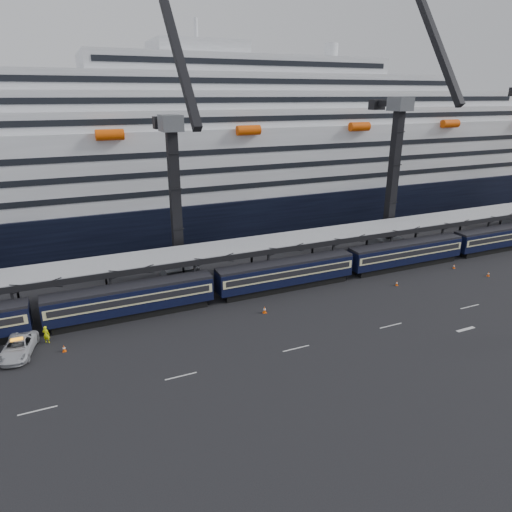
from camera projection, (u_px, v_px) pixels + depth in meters
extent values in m
plane|color=black|center=(382.00, 308.00, 55.14)|extent=(260.00, 260.00, 0.00)
cube|color=beige|center=(38.00, 411.00, 37.26)|extent=(3.00, 0.15, 0.02)
cube|color=beige|center=(181.00, 376.00, 41.82)|extent=(3.00, 0.15, 0.02)
cube|color=beige|center=(296.00, 348.00, 46.37)|extent=(3.00, 0.15, 0.02)
cube|color=beige|center=(391.00, 326.00, 50.92)|extent=(3.00, 0.15, 0.02)
cube|color=beige|center=(470.00, 307.00, 55.48)|extent=(3.00, 0.15, 0.02)
cube|color=beige|center=(466.00, 329.00, 50.13)|extent=(2.50, 0.40, 0.02)
cube|color=black|center=(133.00, 313.00, 52.98)|extent=(17.48, 2.40, 0.90)
cube|color=black|center=(131.00, 299.00, 52.38)|extent=(19.00, 2.80, 2.70)
cube|color=beige|center=(131.00, 296.00, 52.28)|extent=(18.62, 2.92, 1.05)
cube|color=black|center=(131.00, 296.00, 52.26)|extent=(17.86, 2.98, 0.70)
cube|color=black|center=(130.00, 287.00, 51.87)|extent=(19.00, 2.50, 0.35)
cube|color=black|center=(286.00, 285.00, 60.57)|extent=(17.48, 2.40, 0.90)
cube|color=black|center=(286.00, 273.00, 59.97)|extent=(19.00, 2.80, 2.70)
cube|color=beige|center=(286.00, 271.00, 59.87)|extent=(18.62, 2.92, 1.05)
cube|color=black|center=(286.00, 270.00, 59.85)|extent=(17.86, 2.98, 0.70)
cube|color=black|center=(286.00, 262.00, 59.46)|extent=(19.00, 2.50, 0.35)
cube|color=black|center=(405.00, 264.00, 68.16)|extent=(17.48, 2.40, 0.90)
cube|color=black|center=(406.00, 253.00, 67.56)|extent=(19.00, 2.80, 2.70)
cube|color=beige|center=(406.00, 251.00, 67.46)|extent=(18.62, 2.92, 1.05)
cube|color=black|center=(406.00, 250.00, 67.44)|extent=(17.86, 2.98, 0.70)
cube|color=black|center=(407.00, 243.00, 67.05)|extent=(19.00, 2.50, 0.35)
cube|color=black|center=(500.00, 247.00, 75.75)|extent=(17.48, 2.40, 0.90)
cube|color=black|center=(502.00, 237.00, 75.15)|extent=(19.00, 2.80, 2.70)
cube|color=beige|center=(502.00, 235.00, 75.05)|extent=(18.62, 2.92, 1.05)
cube|color=black|center=(502.00, 234.00, 75.03)|extent=(17.86, 2.98, 0.70)
cube|color=black|center=(503.00, 228.00, 74.64)|extent=(19.00, 2.50, 0.35)
cube|color=gray|center=(323.00, 235.00, 65.39)|extent=(130.00, 6.00, 0.25)
cube|color=black|center=(335.00, 242.00, 62.91)|extent=(130.00, 0.25, 0.70)
cube|color=black|center=(312.00, 231.00, 68.08)|extent=(130.00, 0.25, 0.70)
cube|color=black|center=(15.00, 309.00, 48.71)|extent=(0.25, 0.25, 5.40)
cube|color=black|center=(17.00, 290.00, 53.53)|extent=(0.25, 0.25, 5.40)
cube|color=black|center=(111.00, 294.00, 52.50)|extent=(0.25, 0.25, 5.40)
cube|color=black|center=(106.00, 277.00, 57.33)|extent=(0.25, 0.25, 5.40)
cube|color=black|center=(195.00, 280.00, 56.30)|extent=(0.25, 0.25, 5.40)
cube|color=black|center=(183.00, 266.00, 61.12)|extent=(0.25, 0.25, 5.40)
cube|color=black|center=(268.00, 269.00, 60.09)|extent=(0.25, 0.25, 5.40)
cube|color=black|center=(252.00, 256.00, 64.92)|extent=(0.25, 0.25, 5.40)
cube|color=black|center=(333.00, 258.00, 63.89)|extent=(0.25, 0.25, 5.40)
cube|color=black|center=(312.00, 247.00, 68.71)|extent=(0.25, 0.25, 5.40)
cube|color=black|center=(390.00, 249.00, 67.68)|extent=(0.25, 0.25, 5.40)
cube|color=black|center=(367.00, 239.00, 72.51)|extent=(0.25, 0.25, 5.40)
cube|color=black|center=(441.00, 241.00, 71.48)|extent=(0.25, 0.25, 5.40)
cube|color=black|center=(416.00, 232.00, 76.30)|extent=(0.25, 0.25, 5.40)
cube|color=black|center=(487.00, 233.00, 75.27)|extent=(0.25, 0.25, 5.40)
cube|color=black|center=(460.00, 225.00, 80.10)|extent=(0.25, 0.25, 5.40)
cube|color=black|center=(501.00, 219.00, 83.89)|extent=(0.25, 0.25, 5.40)
cube|color=black|center=(240.00, 202.00, 93.62)|extent=(200.00, 28.00, 7.00)
cube|color=silver|center=(240.00, 155.00, 90.44)|extent=(190.00, 26.88, 12.00)
cube|color=silver|center=(239.00, 116.00, 87.92)|extent=(160.00, 24.64, 3.00)
cube|color=black|center=(266.00, 119.00, 77.25)|extent=(153.60, 0.12, 0.90)
cube|color=silver|center=(239.00, 99.00, 86.91)|extent=(124.00, 21.84, 3.00)
cube|color=black|center=(263.00, 100.00, 77.45)|extent=(119.04, 0.12, 0.90)
cube|color=silver|center=(239.00, 82.00, 85.91)|extent=(90.00, 19.04, 3.00)
cube|color=black|center=(260.00, 81.00, 77.65)|extent=(86.40, 0.12, 0.90)
cube|color=silver|center=(239.00, 65.00, 84.90)|extent=(56.00, 16.24, 3.00)
cube|color=black|center=(256.00, 62.00, 77.85)|extent=(53.76, 0.12, 0.90)
cube|color=silver|center=(197.00, 49.00, 81.02)|extent=(16.00, 12.00, 2.50)
cylinder|color=silver|center=(331.00, 51.00, 91.48)|extent=(2.80, 2.80, 3.00)
cylinder|color=#F15007|center=(110.00, 135.00, 66.52)|extent=(4.00, 1.60, 1.60)
cylinder|color=#F15007|center=(248.00, 130.00, 74.87)|extent=(4.00, 1.60, 1.60)
cylinder|color=#F15007|center=(359.00, 127.00, 83.21)|extent=(4.00, 1.60, 1.60)
cylinder|color=#F15007|center=(450.00, 124.00, 91.56)|extent=(4.00, 1.60, 1.60)
cube|color=#474A4F|center=(180.00, 272.00, 63.59)|extent=(4.50, 4.50, 2.00)
cube|color=black|center=(175.00, 202.00, 60.24)|extent=(1.30, 1.30, 18.00)
cube|color=#474A4F|center=(171.00, 123.00, 56.88)|extent=(2.60, 3.20, 2.00)
cube|color=black|center=(179.00, 60.00, 49.58)|extent=(0.90, 12.26, 14.37)
cube|color=black|center=(166.00, 122.00, 59.05)|extent=(0.90, 5.04, 0.90)
cube|color=black|center=(162.00, 123.00, 61.29)|extent=(2.20, 1.60, 1.60)
cube|color=#474A4F|center=(386.00, 243.00, 76.01)|extent=(4.50, 4.50, 2.00)
cube|color=black|center=(393.00, 177.00, 72.32)|extent=(1.30, 1.30, 20.00)
cube|color=#474A4F|center=(400.00, 104.00, 68.63)|extent=(2.60, 3.20, 2.00)
cube|color=black|center=(436.00, 40.00, 60.94)|extent=(0.90, 12.21, 16.90)
cube|color=black|center=(388.00, 104.00, 71.05)|extent=(0.90, 5.60, 0.90)
cube|color=black|center=(377.00, 105.00, 73.53)|extent=(2.20, 1.60, 1.60)
imported|color=#B8BAC0|center=(18.00, 347.00, 45.05)|extent=(3.87, 6.31, 1.63)
imported|color=#EEFF0D|center=(46.00, 334.00, 47.17)|extent=(0.82, 0.71, 1.91)
cube|color=#F15007|center=(7.00, 361.00, 44.19)|extent=(0.35, 0.35, 0.04)
cone|color=#F15007|center=(6.00, 358.00, 44.07)|extent=(0.29, 0.29, 0.66)
cylinder|color=white|center=(6.00, 358.00, 44.07)|extent=(0.25, 0.25, 0.11)
cube|color=#F15007|center=(65.00, 351.00, 45.83)|extent=(0.37, 0.37, 0.04)
cone|color=#F15007|center=(64.00, 348.00, 45.70)|extent=(0.31, 0.31, 0.70)
cylinder|color=white|center=(64.00, 348.00, 45.70)|extent=(0.26, 0.26, 0.12)
cube|color=#F15007|center=(265.00, 313.00, 53.91)|extent=(0.43, 0.43, 0.05)
cone|color=#F15007|center=(265.00, 309.00, 53.76)|extent=(0.37, 0.37, 0.82)
cylinder|color=white|center=(265.00, 309.00, 53.76)|extent=(0.31, 0.31, 0.14)
cube|color=#F15007|center=(397.00, 285.00, 61.61)|extent=(0.34, 0.34, 0.04)
cone|color=#F15007|center=(397.00, 283.00, 61.49)|extent=(0.29, 0.29, 0.65)
cylinder|color=white|center=(397.00, 283.00, 61.49)|extent=(0.24, 0.24, 0.11)
cube|color=#F15007|center=(488.00, 276.00, 64.76)|extent=(0.36, 0.36, 0.04)
cone|color=#F15007|center=(488.00, 274.00, 64.64)|extent=(0.30, 0.30, 0.68)
cylinder|color=white|center=(488.00, 274.00, 64.64)|extent=(0.25, 0.25, 0.11)
cube|color=#F15007|center=(454.00, 268.00, 67.69)|extent=(0.33, 0.33, 0.04)
cone|color=#F15007|center=(454.00, 266.00, 67.58)|extent=(0.28, 0.28, 0.63)
cylinder|color=white|center=(454.00, 266.00, 67.58)|extent=(0.24, 0.24, 0.11)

